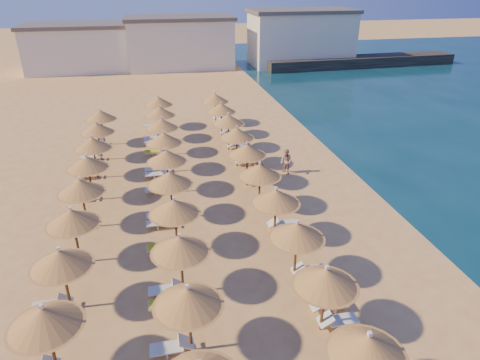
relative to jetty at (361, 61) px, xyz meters
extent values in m
plane|color=#E5AF64|center=(-28.29, -42.34, -0.75)|extent=(220.00, 220.00, 0.00)
cube|color=black|center=(0.00, 0.00, 0.00)|extent=(30.14, 5.19, 1.50)
cube|color=white|center=(-40.98, 5.58, 2.25)|extent=(15.00, 8.00, 6.00)
cube|color=#59514C|center=(-40.98, 5.58, 5.50)|extent=(15.60, 8.48, 0.50)
cube|color=white|center=(-26.91, 4.88, 2.65)|extent=(15.00, 8.00, 6.80)
cube|color=#59514C|center=(-26.91, 4.88, 6.30)|extent=(15.60, 8.48, 0.50)
cube|color=white|center=(-8.73, 3.23, 3.05)|extent=(15.00, 8.00, 7.60)
cube|color=#59514C|center=(-8.73, 3.23, 7.10)|extent=(15.60, 8.48, 0.50)
cone|color=#9A662C|center=(-26.19, -52.97, 1.80)|extent=(2.37, 2.37, 0.76)
cone|color=#9A662C|center=(-26.19, -52.97, 1.47)|extent=(2.56, 2.56, 0.12)
cube|color=white|center=(-26.19, -52.97, 2.25)|extent=(0.12, 0.12, 0.14)
cylinder|color=brown|center=(-26.19, -49.69, 0.46)|extent=(0.12, 0.12, 2.41)
cone|color=#9A662C|center=(-26.19, -49.69, 1.80)|extent=(2.37, 2.37, 0.76)
cone|color=#9A662C|center=(-26.19, -49.69, 1.47)|extent=(2.56, 2.56, 0.12)
cube|color=white|center=(-26.19, -49.69, 2.25)|extent=(0.12, 0.12, 0.14)
cylinder|color=brown|center=(-26.19, -46.41, 0.46)|extent=(0.12, 0.12, 2.41)
cone|color=#9A662C|center=(-26.19, -46.41, 1.80)|extent=(2.37, 2.37, 0.76)
cone|color=#9A662C|center=(-26.19, -46.41, 1.47)|extent=(2.56, 2.56, 0.12)
cube|color=white|center=(-26.19, -46.41, 2.25)|extent=(0.12, 0.12, 0.14)
cylinder|color=brown|center=(-26.19, -43.13, 0.46)|extent=(0.12, 0.12, 2.41)
cone|color=#9A662C|center=(-26.19, -43.13, 1.80)|extent=(2.37, 2.37, 0.76)
cone|color=#9A662C|center=(-26.19, -43.13, 1.47)|extent=(2.56, 2.56, 0.12)
cube|color=white|center=(-26.19, -43.13, 2.25)|extent=(0.12, 0.12, 0.14)
cylinder|color=brown|center=(-26.19, -39.85, 0.46)|extent=(0.12, 0.12, 2.41)
cone|color=#9A662C|center=(-26.19, -39.85, 1.80)|extent=(2.37, 2.37, 0.76)
cone|color=#9A662C|center=(-26.19, -39.85, 1.47)|extent=(2.56, 2.56, 0.12)
cube|color=white|center=(-26.19, -39.85, 2.25)|extent=(0.12, 0.12, 0.14)
cylinder|color=brown|center=(-26.19, -36.57, 0.46)|extent=(0.12, 0.12, 2.41)
cone|color=#9A662C|center=(-26.19, -36.57, 1.80)|extent=(2.37, 2.37, 0.76)
cone|color=#9A662C|center=(-26.19, -36.57, 1.47)|extent=(2.56, 2.56, 0.12)
cube|color=white|center=(-26.19, -36.57, 2.25)|extent=(0.12, 0.12, 0.14)
cylinder|color=brown|center=(-26.19, -33.29, 0.46)|extent=(0.12, 0.12, 2.41)
cone|color=#9A662C|center=(-26.19, -33.29, 1.80)|extent=(2.37, 2.37, 0.76)
cone|color=#9A662C|center=(-26.19, -33.29, 1.47)|extent=(2.56, 2.56, 0.12)
cube|color=white|center=(-26.19, -33.29, 2.25)|extent=(0.12, 0.12, 0.14)
cylinder|color=brown|center=(-26.19, -30.01, 0.46)|extent=(0.12, 0.12, 2.41)
cone|color=#9A662C|center=(-26.19, -30.01, 1.80)|extent=(2.37, 2.37, 0.76)
cone|color=#9A662C|center=(-26.19, -30.01, 1.47)|extent=(2.56, 2.56, 0.12)
cube|color=white|center=(-26.19, -30.01, 2.25)|extent=(0.12, 0.12, 0.14)
cylinder|color=brown|center=(-26.19, -26.73, 0.46)|extent=(0.12, 0.12, 2.41)
cone|color=#9A662C|center=(-26.19, -26.73, 1.80)|extent=(2.37, 2.37, 0.76)
cone|color=#9A662C|center=(-26.19, -26.73, 1.47)|extent=(2.56, 2.56, 0.12)
cube|color=white|center=(-26.19, -26.73, 2.25)|extent=(0.12, 0.12, 0.14)
cylinder|color=brown|center=(-26.19, -23.45, 0.46)|extent=(0.12, 0.12, 2.41)
cone|color=#9A662C|center=(-26.19, -23.45, 1.80)|extent=(2.37, 2.37, 0.76)
cone|color=#9A662C|center=(-26.19, -23.45, 1.47)|extent=(2.56, 2.56, 0.12)
cube|color=white|center=(-26.19, -23.45, 2.25)|extent=(0.12, 0.12, 0.14)
cylinder|color=brown|center=(-31.29, -49.69, 0.46)|extent=(0.12, 0.12, 2.41)
cone|color=#9A662C|center=(-31.29, -49.69, 1.80)|extent=(2.37, 2.37, 0.76)
cone|color=#9A662C|center=(-31.29, -49.69, 1.47)|extent=(2.56, 2.56, 0.12)
cube|color=white|center=(-31.29, -49.69, 2.25)|extent=(0.12, 0.12, 0.14)
cylinder|color=brown|center=(-31.29, -46.41, 0.46)|extent=(0.12, 0.12, 2.41)
cone|color=#9A662C|center=(-31.29, -46.41, 1.80)|extent=(2.37, 2.37, 0.76)
cone|color=#9A662C|center=(-31.29, -46.41, 1.47)|extent=(2.56, 2.56, 0.12)
cube|color=white|center=(-31.29, -46.41, 2.25)|extent=(0.12, 0.12, 0.14)
cylinder|color=brown|center=(-31.29, -43.13, 0.46)|extent=(0.12, 0.12, 2.41)
cone|color=#9A662C|center=(-31.29, -43.13, 1.80)|extent=(2.37, 2.37, 0.76)
cone|color=#9A662C|center=(-31.29, -43.13, 1.47)|extent=(2.56, 2.56, 0.12)
cube|color=white|center=(-31.29, -43.13, 2.25)|extent=(0.12, 0.12, 0.14)
cylinder|color=brown|center=(-31.29, -39.85, 0.46)|extent=(0.12, 0.12, 2.41)
cone|color=#9A662C|center=(-31.29, -39.85, 1.80)|extent=(2.37, 2.37, 0.76)
cone|color=#9A662C|center=(-31.29, -39.85, 1.47)|extent=(2.56, 2.56, 0.12)
cube|color=white|center=(-31.29, -39.85, 2.25)|extent=(0.12, 0.12, 0.14)
cylinder|color=brown|center=(-31.29, -36.57, 0.46)|extent=(0.12, 0.12, 2.41)
cone|color=#9A662C|center=(-31.29, -36.57, 1.80)|extent=(2.37, 2.37, 0.76)
cone|color=#9A662C|center=(-31.29, -36.57, 1.47)|extent=(2.56, 2.56, 0.12)
cube|color=white|center=(-31.29, -36.57, 2.25)|extent=(0.12, 0.12, 0.14)
cylinder|color=brown|center=(-31.29, -33.29, 0.46)|extent=(0.12, 0.12, 2.41)
cone|color=#9A662C|center=(-31.29, -33.29, 1.80)|extent=(2.37, 2.37, 0.76)
cone|color=#9A662C|center=(-31.29, -33.29, 1.47)|extent=(2.56, 2.56, 0.12)
cube|color=white|center=(-31.29, -33.29, 2.25)|extent=(0.12, 0.12, 0.14)
cylinder|color=brown|center=(-31.29, -30.01, 0.46)|extent=(0.12, 0.12, 2.41)
cone|color=#9A662C|center=(-31.29, -30.01, 1.80)|extent=(2.37, 2.37, 0.76)
cone|color=#9A662C|center=(-31.29, -30.01, 1.47)|extent=(2.56, 2.56, 0.12)
cube|color=white|center=(-31.29, -30.01, 2.25)|extent=(0.12, 0.12, 0.14)
cylinder|color=brown|center=(-31.29, -26.73, 0.46)|extent=(0.12, 0.12, 2.41)
cone|color=#9A662C|center=(-31.29, -26.73, 1.80)|extent=(2.37, 2.37, 0.76)
cone|color=#9A662C|center=(-31.29, -26.73, 1.47)|extent=(2.56, 2.56, 0.12)
cube|color=white|center=(-31.29, -26.73, 2.25)|extent=(0.12, 0.12, 0.14)
cylinder|color=brown|center=(-31.29, -23.45, 0.46)|extent=(0.12, 0.12, 2.41)
cone|color=#9A662C|center=(-31.29, -23.45, 1.80)|extent=(2.37, 2.37, 0.76)
cone|color=#9A662C|center=(-31.29, -23.45, 1.47)|extent=(2.56, 2.56, 0.12)
cube|color=white|center=(-31.29, -23.45, 2.25)|extent=(0.12, 0.12, 0.14)
cylinder|color=brown|center=(-35.99, -49.69, 0.46)|extent=(0.12, 0.12, 2.41)
cone|color=#9A662C|center=(-35.99, -49.69, 1.80)|extent=(2.37, 2.37, 0.76)
cone|color=#9A662C|center=(-35.99, -49.69, 1.47)|extent=(2.56, 2.56, 0.12)
cube|color=white|center=(-35.99, -49.69, 2.25)|extent=(0.12, 0.12, 0.14)
cylinder|color=brown|center=(-35.99, -46.41, 0.46)|extent=(0.12, 0.12, 2.41)
cone|color=#9A662C|center=(-35.99, -46.41, 1.80)|extent=(2.37, 2.37, 0.76)
cone|color=#9A662C|center=(-35.99, -46.41, 1.47)|extent=(2.56, 2.56, 0.12)
cube|color=white|center=(-35.99, -46.41, 2.25)|extent=(0.12, 0.12, 0.14)
cylinder|color=brown|center=(-35.99, -43.13, 0.46)|extent=(0.12, 0.12, 2.41)
cone|color=#9A662C|center=(-35.99, -43.13, 1.80)|extent=(2.37, 2.37, 0.76)
cone|color=#9A662C|center=(-35.99, -43.13, 1.47)|extent=(2.56, 2.56, 0.12)
cube|color=white|center=(-35.99, -43.13, 2.25)|extent=(0.12, 0.12, 0.14)
cylinder|color=brown|center=(-35.99, -39.85, 0.46)|extent=(0.12, 0.12, 2.41)
cone|color=#9A662C|center=(-35.99, -39.85, 1.80)|extent=(2.37, 2.37, 0.76)
cone|color=#9A662C|center=(-35.99, -39.85, 1.47)|extent=(2.56, 2.56, 0.12)
cube|color=white|center=(-35.99, -39.85, 2.25)|extent=(0.12, 0.12, 0.14)
cylinder|color=brown|center=(-35.99, -36.57, 0.46)|extent=(0.12, 0.12, 2.41)
cone|color=#9A662C|center=(-35.99, -36.57, 1.80)|extent=(2.37, 2.37, 0.76)
cone|color=#9A662C|center=(-35.99, -36.57, 1.47)|extent=(2.56, 2.56, 0.12)
cube|color=white|center=(-35.99, -36.57, 2.25)|extent=(0.12, 0.12, 0.14)
cylinder|color=brown|center=(-35.99, -33.29, 0.46)|extent=(0.12, 0.12, 2.41)
cone|color=#9A662C|center=(-35.99, -33.29, 1.80)|extent=(2.37, 2.37, 0.76)
cone|color=#9A662C|center=(-35.99, -33.29, 1.47)|extent=(2.56, 2.56, 0.12)
cube|color=white|center=(-35.99, -33.29, 2.25)|extent=(0.12, 0.12, 0.14)
cylinder|color=brown|center=(-35.99, -30.01, 0.46)|extent=(0.12, 0.12, 2.41)
cone|color=#9A662C|center=(-35.99, -30.01, 1.80)|extent=(2.37, 2.37, 0.76)
cone|color=#9A662C|center=(-35.99, -30.01, 1.47)|extent=(2.56, 2.56, 0.12)
cube|color=white|center=(-35.99, -30.01, 2.25)|extent=(0.12, 0.12, 0.14)
cylinder|color=brown|center=(-35.99, -26.73, 0.46)|extent=(0.12, 0.12, 2.41)
cone|color=#9A662C|center=(-35.99, -26.73, 1.80)|extent=(2.37, 2.37, 0.76)
cone|color=#9A662C|center=(-35.99, -26.73, 1.47)|extent=(2.56, 2.56, 0.12)
cube|color=white|center=(-35.99, -26.73, 2.25)|extent=(0.12, 0.12, 0.14)
cube|color=silver|center=(-25.29, -49.69, -0.43)|extent=(1.21, 0.61, 0.06)
cube|color=silver|center=(-25.29, -49.69, -0.59)|extent=(0.06, 0.55, 0.32)
cube|color=silver|center=(-26.02, -49.69, -0.29)|extent=(0.58, 0.61, 0.40)
cube|color=silver|center=(-25.29, -48.79, -0.43)|extent=(1.21, 0.61, 0.06)
cube|color=silver|center=(-25.29, -48.79, -0.59)|extent=(0.06, 0.55, 0.32)
cube|color=silver|center=(-26.02, -48.79, -0.29)|extent=(0.58, 0.61, 0.40)
cube|color=silver|center=(-32.19, -49.69, -0.43)|extent=(1.21, 0.61, 0.06)
cube|color=silver|center=(-32.19, -49.69, -0.59)|extent=(0.06, 0.55, 0.32)
cube|color=silver|center=(-31.47, -49.69, -0.29)|extent=(0.58, 0.61, 0.40)
cube|color=silver|center=(-25.29, -46.41, -0.43)|extent=(1.21, 0.61, 0.06)
cube|color=silver|center=(-25.29, -46.41, -0.59)|extent=(0.06, 0.55, 0.32)
cube|color=silver|center=(-26.02, -46.41, -0.29)|extent=(0.58, 0.61, 0.40)
cube|color=silver|center=(-32.19, -46.41, -0.43)|extent=(1.21, 0.61, 0.06)
cube|color=silver|center=(-32.19, -46.41, -0.59)|extent=(0.06, 0.55, 0.32)
cube|color=silver|center=(-31.47, -46.41, -0.29)|extent=(0.58, 0.61, 0.40)
cube|color=silver|center=(-32.19, -47.31, -0.43)|extent=(1.21, 0.61, 0.06)
cube|color=silver|center=(-32.19, -47.31, -0.59)|extent=(0.06, 0.55, 0.32)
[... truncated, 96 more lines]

